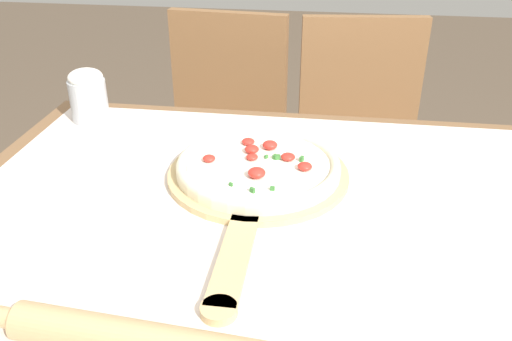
{
  "coord_description": "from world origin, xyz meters",
  "views": [
    {
      "loc": [
        0.09,
        -0.76,
        1.25
      ],
      "look_at": [
        -0.03,
        0.09,
        0.78
      ],
      "focal_mm": 38.0,
      "sensor_mm": 36.0,
      "label": 1
    }
  ],
  "objects_px": {
    "chair_left": "(223,134)",
    "flour_cup": "(88,95)",
    "chair_right": "(359,142)",
    "pizza": "(258,165)",
    "pizza_peel": "(256,181)"
  },
  "relations": [
    {
      "from": "pizza",
      "to": "chair_left",
      "type": "bearing_deg",
      "value": 107.23
    },
    {
      "from": "pizza_peel",
      "to": "flour_cup",
      "type": "height_order",
      "value": "flour_cup"
    },
    {
      "from": "pizza",
      "to": "chair_right",
      "type": "height_order",
      "value": "chair_right"
    },
    {
      "from": "pizza_peel",
      "to": "chair_left",
      "type": "bearing_deg",
      "value": 106.6
    },
    {
      "from": "pizza_peel",
      "to": "chair_right",
      "type": "xyz_separation_m",
      "value": [
        0.23,
        0.72,
        -0.25
      ]
    },
    {
      "from": "chair_right",
      "to": "flour_cup",
      "type": "distance_m",
      "value": 0.86
    },
    {
      "from": "pizza_peel",
      "to": "chair_left",
      "type": "distance_m",
      "value": 0.79
    },
    {
      "from": "pizza",
      "to": "chair_right",
      "type": "distance_m",
      "value": 0.77
    },
    {
      "from": "chair_left",
      "to": "chair_right",
      "type": "relative_size",
      "value": 1.0
    },
    {
      "from": "pizza_peel",
      "to": "chair_left",
      "type": "xyz_separation_m",
      "value": [
        -0.21,
        0.72,
        -0.25
      ]
    },
    {
      "from": "chair_left",
      "to": "chair_right",
      "type": "bearing_deg",
      "value": 5.44
    },
    {
      "from": "chair_left",
      "to": "flour_cup",
      "type": "height_order",
      "value": "chair_left"
    },
    {
      "from": "flour_cup",
      "to": "chair_left",
      "type": "bearing_deg",
      "value": 66.31
    },
    {
      "from": "pizza",
      "to": "chair_left",
      "type": "xyz_separation_m",
      "value": [
        -0.21,
        0.69,
        -0.27
      ]
    },
    {
      "from": "pizza",
      "to": "chair_left",
      "type": "relative_size",
      "value": 0.35
    }
  ]
}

